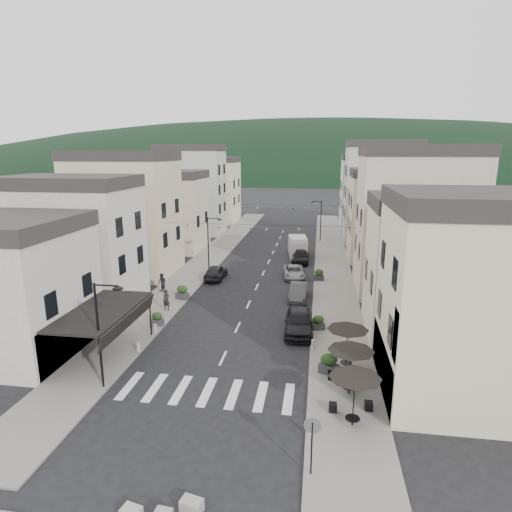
{
  "coord_description": "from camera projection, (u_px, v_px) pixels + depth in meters",
  "views": [
    {
      "loc": [
        5.75,
        -18.48,
        12.87
      ],
      "look_at": [
        0.15,
        19.47,
        3.5
      ],
      "focal_mm": 30.0,
      "sensor_mm": 36.0,
      "label": 1
    }
  ],
  "objects": [
    {
      "name": "ground",
      "position": [
        197.0,
        413.0,
        21.63
      ],
      "size": [
        700.0,
        700.0,
        0.0
      ],
      "primitive_type": "plane",
      "color": "black",
      "rests_on": "ground"
    },
    {
      "name": "sidewalk_left",
      "position": [
        210.0,
        257.0,
        53.43
      ],
      "size": [
        4.0,
        76.0,
        0.12
      ],
      "primitive_type": "cube",
      "color": "slate",
      "rests_on": "ground"
    },
    {
      "name": "sidewalk_right",
      "position": [
        332.0,
        261.0,
        51.3
      ],
      "size": [
        4.0,
        76.0,
        0.12
      ],
      "primitive_type": "cube",
      "color": "slate",
      "rests_on": "ground"
    },
    {
      "name": "hill_backdrop",
      "position": [
        312.0,
        170.0,
        309.93
      ],
      "size": [
        640.0,
        360.0,
        70.0
      ],
      "primitive_type": "ellipsoid",
      "color": "black",
      "rests_on": "ground"
    },
    {
      "name": "bistro_building",
      "position": [
        485.0,
        307.0,
        22.23
      ],
      "size": [
        10.0,
        8.0,
        10.0
      ],
      "primitive_type": "cube",
      "color": "beige",
      "rests_on": "ground"
    },
    {
      "name": "boutique_awning",
      "position": [
        105.0,
        312.0,
        26.72
      ],
      "size": [
        3.77,
        7.5,
        3.28
      ],
      "color": "black",
      "rests_on": "ground"
    },
    {
      "name": "buildings_row_left",
      "position": [
        170.0,
        202.0,
        58.51
      ],
      "size": [
        10.2,
        54.16,
        14.0
      ],
      "color": "#ACA79D",
      "rests_on": "ground"
    },
    {
      "name": "buildings_row_right",
      "position": [
        390.0,
        206.0,
        53.24
      ],
      "size": [
        10.2,
        54.16,
        14.5
      ],
      "color": "beige",
      "rests_on": "ground"
    },
    {
      "name": "cafe_terrace",
      "position": [
        351.0,
        356.0,
        22.67
      ],
      "size": [
        2.5,
        8.1,
        2.53
      ],
      "color": "black",
      "rests_on": "ground"
    },
    {
      "name": "streetlamp_left_near",
      "position": [
        102.0,
        323.0,
        23.5
      ],
      "size": [
        1.7,
        0.56,
        6.0
      ],
      "color": "black",
      "rests_on": "ground"
    },
    {
      "name": "streetlamp_left_far",
      "position": [
        211.0,
        238.0,
        46.56
      ],
      "size": [
        1.7,
        0.56,
        6.0
      ],
      "color": "black",
      "rests_on": "ground"
    },
    {
      "name": "streetlamp_right_far",
      "position": [
        319.0,
        217.0,
        62.21
      ],
      "size": [
        1.7,
        0.56,
        6.0
      ],
      "color": "black",
      "rests_on": "ground"
    },
    {
      "name": "traffic_sign",
      "position": [
        312.0,
        435.0,
        16.98
      ],
      "size": [
        0.7,
        0.07,
        2.7
      ],
      "color": "black",
      "rests_on": "ground"
    },
    {
      "name": "bollards",
      "position": [
        221.0,
        356.0,
        26.81
      ],
      "size": [
        11.66,
        10.26,
        0.6
      ],
      "color": "gray",
      "rests_on": "ground"
    },
    {
      "name": "bunting_near",
      "position": [
        258.0,
        228.0,
        41.43
      ],
      "size": [
        19.0,
        0.28,
        0.62
      ],
      "color": "black",
      "rests_on": "ground"
    },
    {
      "name": "bunting_far",
      "position": [
        275.0,
        208.0,
        56.8
      ],
      "size": [
        19.0,
        0.28,
        0.62
      ],
      "color": "black",
      "rests_on": "ground"
    },
    {
      "name": "parked_car_a",
      "position": [
        299.0,
        321.0,
        31.12
      ],
      "size": [
        2.21,
        5.1,
        1.71
      ],
      "primitive_type": "imported",
      "rotation": [
        0.0,
        0.0,
        0.04
      ],
      "color": "black",
      "rests_on": "ground"
    },
    {
      "name": "parked_car_b",
      "position": [
        298.0,
        291.0,
        38.29
      ],
      "size": [
        1.6,
        4.25,
        1.39
      ],
      "primitive_type": "imported",
      "rotation": [
        0.0,
        0.0,
        -0.03
      ],
      "color": "#353437",
      "rests_on": "ground"
    },
    {
      "name": "parked_car_c",
      "position": [
        294.0,
        272.0,
        44.73
      ],
      "size": [
        2.66,
        4.78,
        1.26
      ],
      "primitive_type": "imported",
      "rotation": [
        0.0,
        0.0,
        0.13
      ],
      "color": "gray",
      "rests_on": "ground"
    },
    {
      "name": "parked_car_d",
      "position": [
        301.0,
        257.0,
        50.93
      ],
      "size": [
        1.97,
        4.82,
        1.4
      ],
      "primitive_type": "imported",
      "rotation": [
        0.0,
        0.0,
        0.0
      ],
      "color": "black",
      "rests_on": "ground"
    },
    {
      "name": "parked_car_e",
      "position": [
        216.0,
        272.0,
        44.33
      ],
      "size": [
        1.83,
        4.41,
        1.49
      ],
      "primitive_type": "imported",
      "rotation": [
        0.0,
        0.0,
        3.13
      ],
      "color": "black",
      "rests_on": "ground"
    },
    {
      "name": "delivery_van",
      "position": [
        298.0,
        246.0,
        54.29
      ],
      "size": [
        2.74,
        5.52,
        2.54
      ],
      "rotation": [
        0.0,
        0.0,
        0.13
      ],
      "color": "#B8B8BA",
      "rests_on": "ground"
    },
    {
      "name": "pedestrian_a",
      "position": [
        166.0,
        300.0,
        35.21
      ],
      "size": [
        0.66,
        0.45,
        1.74
      ],
      "primitive_type": "imported",
      "rotation": [
        0.0,
        0.0,
        -0.06
      ],
      "color": "black",
      "rests_on": "sidewalk_left"
    },
    {
      "name": "pedestrian_b",
      "position": [
        162.0,
        283.0,
        39.72
      ],
      "size": [
        1.1,
        1.07,
        1.79
      ],
      "primitive_type": "imported",
      "rotation": [
        0.0,
        0.0,
        -0.67
      ],
      "color": "black",
      "rests_on": "sidewalk_left"
    },
    {
      "name": "concrete_block_a",
      "position": [
        192.0,
        506.0,
        15.66
      ],
      "size": [
        0.89,
        0.67,
        0.5
      ],
      "primitive_type": "cube",
      "rotation": [
        0.0,
        0.0,
        -0.23
      ],
      "color": "gray",
      "rests_on": "ground"
    },
    {
      "name": "planter_la",
      "position": [
        157.0,
        319.0,
        32.16
      ],
      "size": [
        1.02,
        0.69,
        1.04
      ],
      "rotation": [
        0.0,
        0.0,
        0.21
      ],
      "color": "#313134",
      "rests_on": "sidewalk_left"
    },
    {
      "name": "planter_lb",
      "position": [
        182.0,
        292.0,
        37.94
      ],
      "size": [
        1.26,
        0.94,
        1.26
      ],
      "rotation": [
        0.0,
        0.0,
        -0.32
      ],
      "color": "#333335",
      "rests_on": "sidewalk_left"
    },
    {
      "name": "planter_ra",
      "position": [
        329.0,
        364.0,
        25.18
      ],
      "size": [
        1.27,
        0.99,
        1.25
      ],
      "rotation": [
        0.0,
        0.0,
        -0.39
      ],
      "color": "#2E2E31",
      "rests_on": "sidewalk_right"
    },
    {
      "name": "planter_rb",
      "position": [
        318.0,
        323.0,
        31.45
      ],
      "size": [
        1.06,
        0.76,
        1.07
      ],
      "rotation": [
        0.0,
        0.0,
        0.26
      ],
      "color": "#313133",
      "rests_on": "sidewalk_right"
    },
    {
      "name": "planter_rc",
      "position": [
        319.0,
        275.0,
        43.52
      ],
      "size": [
        1.04,
        0.58,
        1.16
      ],
      "rotation": [
        0.0,
        0.0,
        0.01
      ],
      "color": "#29292B",
      "rests_on": "sidewalk_right"
    }
  ]
}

